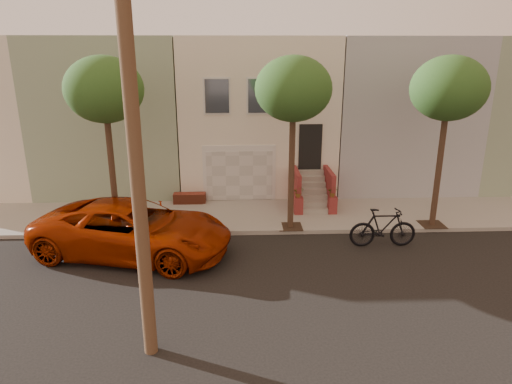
{
  "coord_description": "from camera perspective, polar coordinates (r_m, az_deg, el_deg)",
  "views": [
    {
      "loc": [
        -0.97,
        -12.07,
        6.58
      ],
      "look_at": [
        -0.34,
        3.0,
        1.84
      ],
      "focal_mm": 31.73,
      "sensor_mm": 36.0,
      "label": 1
    }
  ],
  "objects": [
    {
      "name": "sidewalk",
      "position": [
        18.62,
        0.75,
        -3.0
      ],
      "size": [
        40.0,
        3.7,
        0.15
      ],
      "primitive_type": "cube",
      "color": "#9D998E",
      "rests_on": "ground"
    },
    {
      "name": "tree_left",
      "position": [
        16.66,
        -18.58,
        12.0
      ],
      "size": [
        2.7,
        2.57,
        6.3
      ],
      "color": "#2D2116",
      "rests_on": "sidewalk"
    },
    {
      "name": "pickup_truck",
      "position": [
        15.6,
        -15.22,
        -4.53
      ],
      "size": [
        7.04,
        4.47,
        1.81
      ],
      "primitive_type": "imported",
      "rotation": [
        0.0,
        0.0,
        1.33
      ],
      "color": "#8E1F00",
      "rests_on": "ground"
    },
    {
      "name": "ground",
      "position": [
        13.79,
        1.97,
        -11.08
      ],
      "size": [
        90.0,
        90.0,
        0.0
      ],
      "primitive_type": "plane",
      "color": "black",
      "rests_on": "ground"
    },
    {
      "name": "motorcycle",
      "position": [
        16.34,
        15.71,
        -4.34
      ],
      "size": [
        2.33,
        0.66,
        1.4
      ],
      "primitive_type": "imported",
      "rotation": [
        0.0,
        0.0,
        1.57
      ],
      "color": "black",
      "rests_on": "ground"
    },
    {
      "name": "tree_mid",
      "position": [
        16.15,
        4.74,
        12.68
      ],
      "size": [
        2.7,
        2.57,
        6.3
      ],
      "color": "#2D2116",
      "rests_on": "sidewalk"
    },
    {
      "name": "tree_right",
      "position": [
        17.68,
        23.12,
        11.79
      ],
      "size": [
        2.7,
        2.57,
        6.3
      ],
      "color": "#2D2116",
      "rests_on": "sidewalk"
    },
    {
      "name": "house_row",
      "position": [
        23.47,
        0.01,
        10.26
      ],
      "size": [
        33.1,
        11.7,
        7.0
      ],
      "color": "beige",
      "rests_on": "sidewalk"
    }
  ]
}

